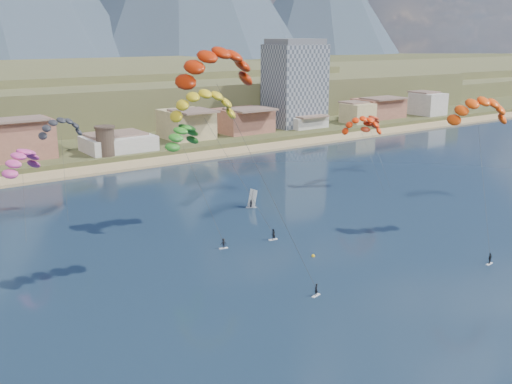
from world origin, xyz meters
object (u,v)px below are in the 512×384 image
kitesurfer_green (183,133)px  windsurfer (252,202)px  apartment_tower (295,83)px  kitesurfer_red (216,61)px  kitesurfer_orange (480,106)px  buoy (313,256)px  watchtower (105,141)px  kitesurfer_yellow (204,100)px

kitesurfer_green → windsurfer: (17.71, 3.23, -16.91)m
apartment_tower → kitesurfer_red: bearing=-133.2°
kitesurfer_orange → buoy: size_ratio=47.81×
kitesurfer_green → windsurfer: size_ratio=5.86×
buoy → kitesurfer_orange: bearing=-10.0°
apartment_tower → buoy: 133.06m
kitesurfer_orange → kitesurfer_green: (-43.21, 32.32, -5.15)m
buoy → watchtower: bearing=90.2°
apartment_tower → kitesurfer_yellow: (-85.48, -79.93, 6.24)m
kitesurfer_yellow → kitesurfer_orange: (39.27, -31.04, -0.77)m
kitesurfer_red → windsurfer: size_ratio=9.43×
apartment_tower → buoy: size_ratio=53.32×
watchtower → kitesurfer_orange: 104.07m
watchtower → kitesurfer_red: bearing=-100.7°
watchtower → kitesurfer_yellow: kitesurfer_yellow is taller
apartment_tower → watchtower: bearing=-170.1°
kitesurfer_yellow → windsurfer: kitesurfer_yellow is taller
watchtower → kitesurfer_orange: (33.79, -96.97, 16.92)m
kitesurfer_red → kitesurfer_orange: kitesurfer_red is taller
watchtower → apartment_tower: bearing=9.9°
kitesurfer_orange → buoy: (-33.47, 5.88, -23.19)m
kitesurfer_green → buoy: 33.45m
kitesurfer_yellow → kitesurfer_orange: size_ratio=1.00×
kitesurfer_green → kitesurfer_orange: bearing=-36.8°
apartment_tower → kitesurfer_red: 142.34m
kitesurfer_yellow → apartment_tower: bearing=43.1°
kitesurfer_yellow → kitesurfer_red: bearing=-116.0°
watchtower → kitesurfer_yellow: 68.48m
kitesurfer_orange → windsurfer: 49.00m
kitesurfer_orange → kitesurfer_green: 54.21m
kitesurfer_orange → buoy: bearing=170.0°
kitesurfer_red → kitesurfer_orange: (50.65, -7.67, -9.05)m
apartment_tower → kitesurfer_red: (-96.85, -103.29, 14.52)m
windsurfer → apartment_tower: bearing=46.4°
watchtower → kitesurfer_green: bearing=-98.3°
windsurfer → buoy: windsurfer is taller
apartment_tower → buoy: (-79.68, -105.08, -17.72)m
watchtower → kitesurfer_yellow: (-5.48, -65.93, 17.69)m
windsurfer → buoy: 30.74m
apartment_tower → kitesurfer_orange: apartment_tower is taller
watchtower → kitesurfer_green: 66.38m
buoy → kitesurfer_green: bearing=110.2°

